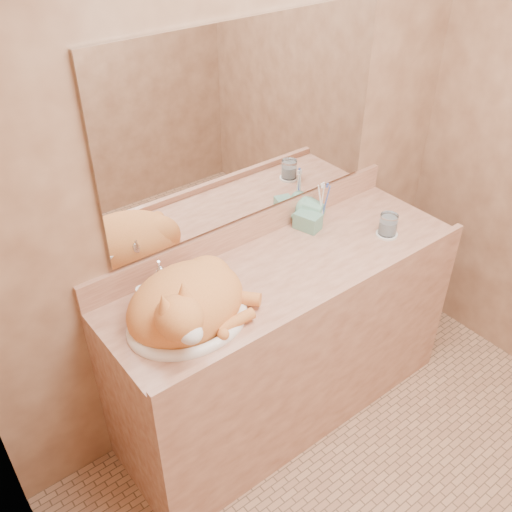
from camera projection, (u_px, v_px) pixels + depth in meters
floor at (394, 511)px, 2.39m from camera, size 2.40×2.40×0.00m
wall_back at (248, 157)px, 2.30m from camera, size 2.40×0.02×2.50m
vanity_counter at (286, 342)px, 2.61m from camera, size 1.60×0.55×0.85m
mirror at (249, 125)px, 2.21m from camera, size 1.30×0.02×0.80m
sink_basin at (187, 306)px, 2.05m from camera, size 0.53×0.47×0.14m
faucet at (162, 281)px, 2.16m from camera, size 0.04×0.11×0.15m
cat at (187, 302)px, 2.05m from camera, size 0.53×0.46×0.26m
soap_dispenser at (320, 216)px, 2.52m from camera, size 0.10×0.10×0.17m
toothbrush_cup at (323, 213)px, 2.60m from camera, size 0.16×0.16×0.11m
toothbrushes at (324, 200)px, 2.56m from camera, size 0.03×0.03×0.21m
saucer at (387, 234)px, 2.55m from camera, size 0.10×0.10×0.01m
water_glass at (388, 224)px, 2.52m from camera, size 0.08×0.08×0.09m
lotion_bottle at (144, 301)px, 2.10m from camera, size 0.05×0.05×0.12m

